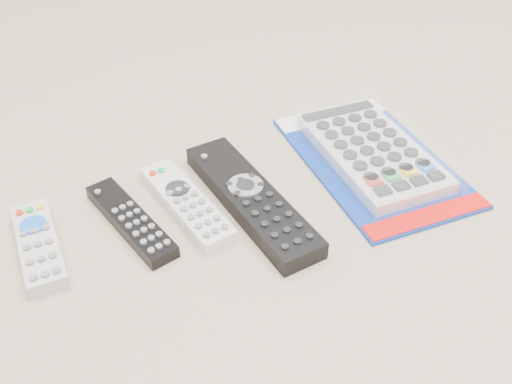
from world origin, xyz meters
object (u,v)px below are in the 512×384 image
remote_slim_black (131,221)px  remote_large_black (251,199)px  remote_small_grey (39,245)px  jumbo_remote_packaged (372,150)px  remote_silver_dvd (186,203)px

remote_slim_black → remote_large_black: size_ratio=0.68×
remote_small_grey → remote_large_black: size_ratio=0.59×
remote_large_black → jumbo_remote_packaged: 0.20m
remote_slim_black → remote_silver_dvd: 0.07m
remote_slim_black → remote_large_black: 0.15m
remote_large_black → jumbo_remote_packaged: (0.20, 0.00, 0.00)m
remote_small_grey → remote_large_black: 0.26m
remote_large_black → remote_silver_dvd: bearing=152.4°
remote_slim_black → remote_silver_dvd: (0.07, -0.01, 0.00)m
remote_small_grey → remote_slim_black: remote_small_grey is taller
remote_small_grey → remote_silver_dvd: 0.18m
remote_silver_dvd → remote_slim_black: bearing=172.3°
remote_slim_black → remote_large_black: bearing=-24.6°
remote_silver_dvd → remote_large_black: (0.07, -0.04, 0.00)m
remote_silver_dvd → remote_large_black: 0.08m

